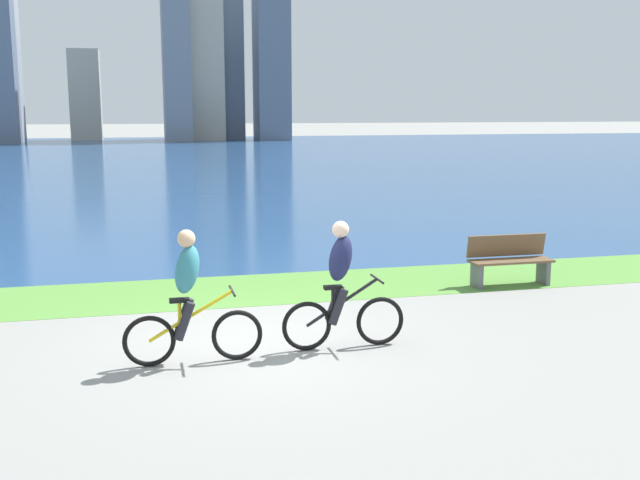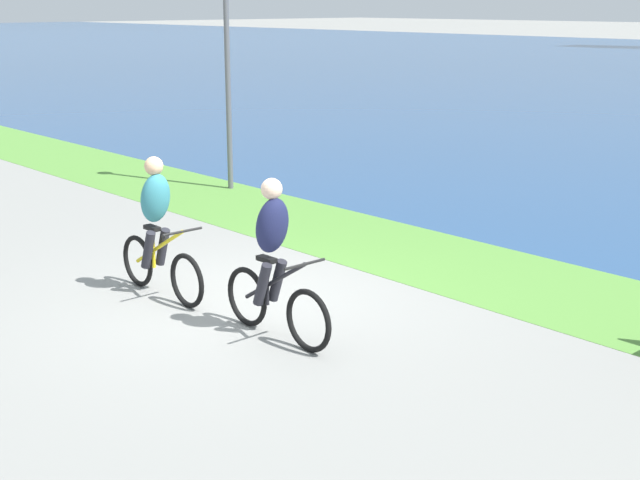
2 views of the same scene
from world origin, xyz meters
name	(u,v)px [view 2 (image 2 of 2)]	position (x,y,z in m)	size (l,w,h in m)	color
ground_plane	(246,303)	(0.00, 0.00, 0.00)	(300.00, 300.00, 0.00)	gray
grass_strip_bayside	(420,254)	(0.00, 3.06, 0.00)	(120.00, 2.30, 0.01)	#59933D
cyclist_lead	(274,260)	(1.06, -0.43, 0.84)	(1.66, 0.52, 1.70)	black
cyclist_trailing	(158,228)	(-0.92, -0.58, 0.84)	(1.72, 0.52, 1.68)	black
lamppost_tall	(227,40)	(-5.43, 3.82, 2.75)	(0.28, 0.28, 4.26)	#595960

